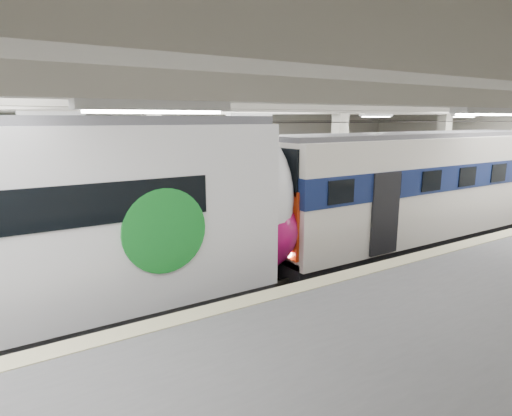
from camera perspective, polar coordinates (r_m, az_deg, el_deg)
station_hall at (r=11.56m, az=8.86°, el=3.88°), size 36.00×24.00×5.75m
modern_emu at (r=10.67m, az=-27.90°, el=-2.69°), size 15.36×3.17×4.88m
older_rer at (r=17.29m, az=20.30°, el=2.60°), size 12.99×2.87×4.31m
far_train at (r=16.22m, az=-24.30°, el=1.65°), size 13.59×3.10×4.34m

